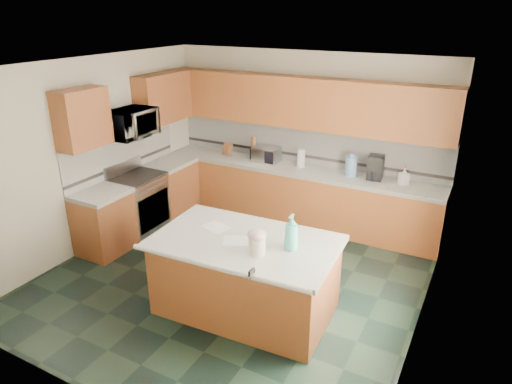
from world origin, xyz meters
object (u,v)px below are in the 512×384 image
Objects in this scene: soap_bottle_island at (292,232)px; coffee_maker at (376,167)px; island_base at (246,278)px; island_top at (245,242)px; toaster_oven at (266,154)px; treat_jar at (257,245)px; knife_block at (227,149)px.

soap_bottle_island reaches higher than coffee_maker.
island_top is at bearing -2.95° from island_base.
toaster_oven reaches higher than island_base.
toaster_oven reaches higher than treat_jar.
island_top is 5.52× the size of coffee_maker.
knife_block is (-2.33, 2.51, -0.09)m from soap_bottle_island.
treat_jar is 0.85× the size of knife_block.
toaster_oven is at bearing 109.16° from island_top.
treat_jar is 3.05m from toaster_oven.
island_top is 5.07× the size of soap_bottle_island.
treat_jar is at bearing -105.22° from coffee_maker.
knife_block reaches higher than treat_jar.
coffee_maker reaches higher than island_top.
knife_block is at bearing 178.20° from toaster_oven.
soap_bottle_island is 0.94× the size of toaster_oven.
soap_bottle_island is at bearing -39.49° from knife_block.
treat_jar is 3.44m from knife_block.
soap_bottle_island is 3.42m from knife_block.
soap_bottle_island is at bearing 26.14° from treat_jar.
soap_bottle_island is at bearing 2.36° from island_top.
soap_bottle_island is 1.09× the size of coffee_maker.
toaster_oven is at bearing 123.31° from soap_bottle_island.
island_base is 0.46m from island_top.
island_base is at bearing 177.05° from island_top.
island_base is at bearing -173.43° from soap_bottle_island.
toaster_oven is (0.76, 0.00, 0.01)m from knife_block.
coffee_maker reaches higher than treat_jar.
soap_bottle_island is 1.81× the size of knife_block.
toaster_oven is 1.16× the size of coffee_maker.
toaster_oven reaches higher than knife_block.
island_base is 10.26× the size of treat_jar.
coffee_maker is (1.80, 0.03, 0.06)m from toaster_oven.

